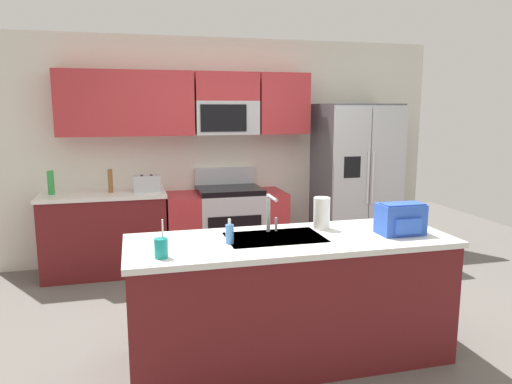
# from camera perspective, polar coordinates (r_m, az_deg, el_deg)

# --- Properties ---
(ground_plane) EXTENTS (9.00, 9.00, 0.00)m
(ground_plane) POSITION_cam_1_polar(r_m,az_deg,el_deg) (4.14, 2.28, -15.91)
(ground_plane) COLOR #66605B
(ground_plane) RESTS_ON ground
(kitchen_wall_unit) EXTENTS (5.20, 0.43, 2.60)m
(kitchen_wall_unit) POSITION_cam_1_polar(r_m,az_deg,el_deg) (5.73, -5.03, 6.58)
(kitchen_wall_unit) COLOR silver
(kitchen_wall_unit) RESTS_ON ground
(back_counter) EXTENTS (1.32, 0.63, 0.90)m
(back_counter) POSITION_cam_1_polar(r_m,az_deg,el_deg) (5.54, -17.38, -4.66)
(back_counter) COLOR maroon
(back_counter) RESTS_ON ground
(range_oven) EXTENTS (1.36, 0.61, 1.10)m
(range_oven) POSITION_cam_1_polar(r_m,az_deg,el_deg) (5.63, -3.52, -4.07)
(range_oven) COLOR #B7BABF
(range_oven) RESTS_ON ground
(refrigerator) EXTENTS (0.90, 0.76, 1.85)m
(refrigerator) POSITION_cam_1_polar(r_m,az_deg,el_deg) (5.96, 11.64, 1.25)
(refrigerator) COLOR #4C4F54
(refrigerator) RESTS_ON ground
(island_counter) EXTENTS (2.28, 0.82, 0.90)m
(island_counter) POSITION_cam_1_polar(r_m,az_deg,el_deg) (3.55, 4.00, -12.42)
(island_counter) COLOR maroon
(island_counter) RESTS_ON ground
(toaster) EXTENTS (0.28, 0.16, 0.18)m
(toaster) POSITION_cam_1_polar(r_m,az_deg,el_deg) (5.38, -12.78, 0.99)
(toaster) COLOR #B7BABF
(toaster) RESTS_ON back_counter
(pepper_mill) EXTENTS (0.05, 0.05, 0.25)m
(pepper_mill) POSITION_cam_1_polar(r_m,az_deg,el_deg) (5.42, -16.83, 1.27)
(pepper_mill) COLOR brown
(pepper_mill) RESTS_ON back_counter
(bottle_green) EXTENTS (0.07, 0.07, 0.25)m
(bottle_green) POSITION_cam_1_polar(r_m,az_deg,el_deg) (5.50, -23.08, 1.02)
(bottle_green) COLOR green
(bottle_green) RESTS_ON back_counter
(sink_faucet) EXTENTS (0.09, 0.22, 0.28)m
(sink_faucet) POSITION_cam_1_polar(r_m,az_deg,el_deg) (3.52, 1.68, -2.12)
(sink_faucet) COLOR #B7BABF
(sink_faucet) RESTS_ON island_counter
(drink_cup_teal) EXTENTS (0.08, 0.08, 0.24)m
(drink_cup_teal) POSITION_cam_1_polar(r_m,az_deg,el_deg) (3.00, -11.14, -6.50)
(drink_cup_teal) COLOR teal
(drink_cup_teal) RESTS_ON island_counter
(soap_dispenser) EXTENTS (0.06, 0.06, 0.17)m
(soap_dispenser) POSITION_cam_1_polar(r_m,az_deg,el_deg) (3.25, -3.14, -4.93)
(soap_dispenser) COLOR #4C8CD8
(soap_dispenser) RESTS_ON island_counter
(paper_towel_roll) EXTENTS (0.12, 0.12, 0.24)m
(paper_towel_roll) POSITION_cam_1_polar(r_m,az_deg,el_deg) (3.66, 7.77, -2.50)
(paper_towel_roll) COLOR white
(paper_towel_roll) RESTS_ON island_counter
(backpack) EXTENTS (0.32, 0.22, 0.23)m
(backpack) POSITION_cam_1_polar(r_m,az_deg,el_deg) (3.63, 16.74, -2.99)
(backpack) COLOR blue
(backpack) RESTS_ON island_counter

